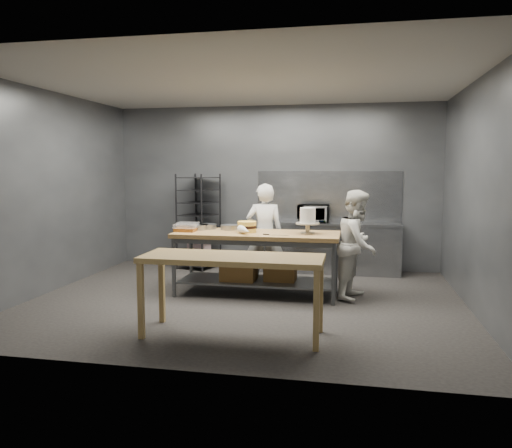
{
  "coord_description": "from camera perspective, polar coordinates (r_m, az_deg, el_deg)",
  "views": [
    {
      "loc": [
        1.48,
        -6.69,
        1.86
      ],
      "look_at": [
        0.08,
        0.34,
        1.05
      ],
      "focal_mm": 35.0,
      "sensor_mm": 36.0,
      "label": 1
    }
  ],
  "objects": [
    {
      "name": "frosted_cake_stand",
      "position": [
        7.15,
        5.93,
        0.69
      ],
      "size": [
        0.34,
        0.34,
        0.37
      ],
      "color": "#B5AA91",
      "rests_on": "work_table"
    },
    {
      "name": "offset_spatula",
      "position": [
        7.0,
        1.87,
        -1.24
      ],
      "size": [
        0.36,
        0.02,
        0.02
      ],
      "color": "slate",
      "rests_on": "work_table"
    },
    {
      "name": "cake_pans",
      "position": [
        7.67,
        -5.13,
        -0.34
      ],
      "size": [
        0.75,
        0.39,
        0.07
      ],
      "color": "gray",
      "rests_on": "work_table"
    },
    {
      "name": "layer_cake",
      "position": [
        7.3,
        -1.04,
        -0.32
      ],
      "size": [
        0.27,
        0.27,
        0.16
      ],
      "color": "#F9C94F",
      "rests_on": "work_table"
    },
    {
      "name": "piping_bag",
      "position": [
        7.04,
        -1.27,
        -0.74
      ],
      "size": [
        0.3,
        0.39,
        0.12
      ],
      "primitive_type": "cone",
      "rotation": [
        1.57,
        0.0,
        0.53
      ],
      "color": "white",
      "rests_on": "work_table"
    },
    {
      "name": "pastry_clamshells",
      "position": [
        7.57,
        -7.95,
        -0.32
      ],
      "size": [
        0.35,
        0.45,
        0.11
      ],
      "color": "#9E4F1F",
      "rests_on": "work_table"
    },
    {
      "name": "work_table",
      "position": [
        7.33,
        0.07,
        -3.67
      ],
      "size": [
        2.4,
        0.9,
        0.92
      ],
      "color": "brown",
      "rests_on": "ground"
    },
    {
      "name": "back_counter",
      "position": [
        9.0,
        8.06,
        -2.62
      ],
      "size": [
        2.6,
        0.6,
        0.9
      ],
      "color": "slate",
      "rests_on": "ground"
    },
    {
      "name": "speed_rack",
      "position": [
        9.29,
        -6.57,
        0.2
      ],
      "size": [
        0.77,
        0.8,
        1.75
      ],
      "color": "black",
      "rests_on": "ground"
    },
    {
      "name": "microwave",
      "position": [
        8.94,
        6.56,
        1.21
      ],
      "size": [
        0.54,
        0.37,
        0.3
      ],
      "primitive_type": "imported",
      "color": "black",
      "rests_on": "back_counter"
    },
    {
      "name": "chef_right",
      "position": [
        7.25,
        11.53,
        -2.3
      ],
      "size": [
        0.77,
        0.89,
        1.55
      ],
      "primitive_type": "imported",
      "rotation": [
        0.0,
        0.0,
        1.29
      ],
      "color": "silver",
      "rests_on": "ground"
    },
    {
      "name": "back_wall",
      "position": [
        9.32,
        2.11,
        4.23
      ],
      "size": [
        6.0,
        0.04,
        3.0
      ],
      "primitive_type": "cube",
      "color": "#4C4F54",
      "rests_on": "ground"
    },
    {
      "name": "ground",
      "position": [
        7.1,
        -1.2,
        -8.73
      ],
      "size": [
        6.0,
        6.0,
        0.0
      ],
      "primitive_type": "plane",
      "color": "black",
      "rests_on": "ground"
    },
    {
      "name": "splashback_panel",
      "position": [
        9.2,
        8.25,
        3.2
      ],
      "size": [
        2.6,
        0.02,
        0.9
      ],
      "primitive_type": "cube",
      "color": "slate",
      "rests_on": "back_counter"
    },
    {
      "name": "near_counter",
      "position": [
        5.5,
        -2.73,
        -4.53
      ],
      "size": [
        2.0,
        0.7,
        0.9
      ],
      "color": "olive",
      "rests_on": "ground"
    },
    {
      "name": "chef_behind",
      "position": [
        7.97,
        0.98,
        -1.15
      ],
      "size": [
        0.64,
        0.46,
        1.61
      ],
      "primitive_type": "imported",
      "rotation": [
        0.0,
        0.0,
        3.28
      ],
      "color": "white",
      "rests_on": "ground"
    }
  ]
}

